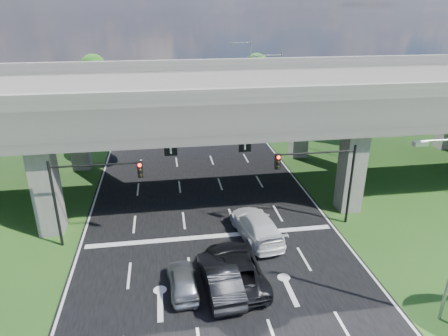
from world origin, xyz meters
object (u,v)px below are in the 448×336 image
object	(u,v)px
signal_left	(88,186)
car_silver	(183,280)
car_trailing	(236,268)
car_dark	(220,278)
car_white	(256,226)
streetlight_far	(277,90)
signal_right	(323,172)
streetlight_beyond	(247,69)

from	to	relation	value
signal_left	car_silver	size ratio (longest dim) A/B	1.55
car_silver	car_trailing	world-z (taller)	car_trailing
car_dark	car_white	distance (m)	6.07
signal_left	streetlight_far	world-z (taller)	streetlight_far
signal_right	car_dark	size ratio (longest dim) A/B	1.18
signal_left	car_silver	bearing A→B (deg)	-46.20
car_silver	signal_left	bearing A→B (deg)	-49.97
signal_left	streetlight_far	bearing A→B (deg)	48.22
signal_right	streetlight_far	bearing A→B (deg)	83.53
streetlight_beyond	car_white	xyz separation A→B (m)	(-7.10, -37.00, -4.96)
signal_right	signal_left	xyz separation A→B (m)	(-15.65, 0.00, 0.00)
car_trailing	car_dark	bearing A→B (deg)	31.66
signal_left	car_white	size ratio (longest dim) A/B	1.01
car_silver	car_trailing	bearing A→B (deg)	-176.00
signal_right	car_dark	bearing A→B (deg)	-143.14
streetlight_beyond	signal_left	bearing A→B (deg)	-116.43
car_trailing	car_silver	bearing A→B (deg)	4.12
car_dark	car_trailing	bearing A→B (deg)	-149.49
signal_right	streetlight_beyond	world-z (taller)	streetlight_beyond
streetlight_far	car_trailing	distance (m)	27.50
signal_left	car_trailing	world-z (taller)	signal_left
streetlight_far	car_trailing	bearing A→B (deg)	-110.16
signal_right	streetlight_beyond	bearing A→B (deg)	86.39
car_dark	streetlight_beyond	bearing A→B (deg)	-108.62
signal_left	streetlight_beyond	world-z (taller)	streetlight_beyond
car_white	car_silver	bearing A→B (deg)	34.61
streetlight_beyond	car_dark	world-z (taller)	streetlight_beyond
streetlight_far	streetlight_beyond	size ratio (longest dim) A/B	1.00
streetlight_far	car_white	world-z (taller)	streetlight_far
signal_right	streetlight_far	distance (m)	20.25
signal_left	car_white	xyz separation A→B (m)	(10.82, -0.94, -3.30)
signal_right	streetlight_far	world-z (taller)	streetlight_far
signal_left	car_trailing	bearing A→B (deg)	-31.78
car_dark	streetlight_far	bearing A→B (deg)	-116.44
signal_right	car_white	world-z (taller)	signal_right
signal_right	car_silver	size ratio (longest dim) A/B	1.55
car_white	car_trailing	world-z (taller)	car_white
signal_left	car_silver	distance (m)	8.70
car_dark	car_trailing	distance (m)	1.27
streetlight_far	car_white	bearing A→B (deg)	-108.68
signal_right	streetlight_beyond	xyz separation A→B (m)	(2.27, 36.06, 1.66)
streetlight_far	car_trailing	xyz separation A→B (m)	(-9.32, -25.39, -4.98)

